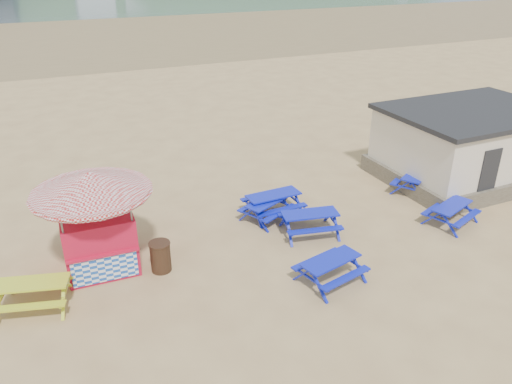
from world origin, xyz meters
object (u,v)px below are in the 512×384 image
picnic_table_blue_a (267,210)px  picnic_table_blue_b (273,204)px  ice_cream_kiosk (94,208)px  litter_bin (160,256)px  amenity_block (469,144)px  picnic_table_yellow (34,294)px

picnic_table_blue_a → picnic_table_blue_b: picnic_table_blue_b is taller
ice_cream_kiosk → litter_bin: bearing=-30.4°
picnic_table_blue_a → ice_cream_kiosk: 6.47m
picnic_table_blue_a → amenity_block: size_ratio=0.31×
ice_cream_kiosk → picnic_table_blue_a: bearing=8.0°
picnic_table_blue_a → picnic_table_blue_b: bearing=6.7°
picnic_table_blue_a → litter_bin: bearing=175.9°
picnic_table_yellow → litter_bin: litter_bin is taller
picnic_table_blue_b → picnic_table_blue_a: bearing=-150.7°
picnic_table_yellow → amenity_block: (18.11, 1.89, 1.15)m
picnic_table_blue_b → picnic_table_yellow: (-8.65, -2.20, -0.02)m
picnic_table_blue_b → litter_bin: size_ratio=2.10×
picnic_table_blue_a → litter_bin: litter_bin is taller
picnic_table_yellow → litter_bin: size_ratio=2.31×
picnic_table_blue_b → ice_cream_kiosk: (-6.58, -0.85, 1.64)m
litter_bin → amenity_block: 14.51m
picnic_table_yellow → ice_cream_kiosk: 2.98m
picnic_table_blue_b → picnic_table_yellow: 8.93m
picnic_table_blue_b → ice_cream_kiosk: bearing=-174.5°
ice_cream_kiosk → litter_bin: ice_cream_kiosk is taller
picnic_table_blue_b → amenity_block: 9.53m
picnic_table_yellow → ice_cream_kiosk: (2.07, 1.36, 1.66)m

